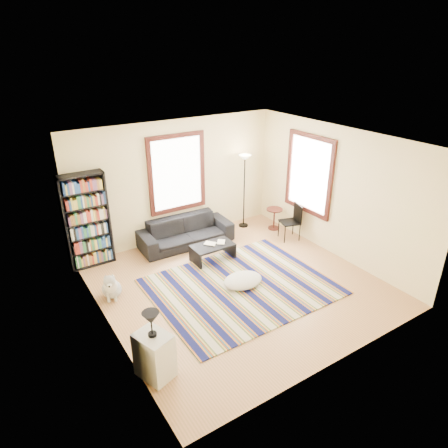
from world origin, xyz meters
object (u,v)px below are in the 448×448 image
floor_cushion (243,280)px  floor_lamp (244,192)px  side_table (274,219)px  white_cabinet (154,355)px  bookshelf (87,221)px  sofa (186,232)px  coffee_table (213,252)px  folding_chair (290,222)px  dog (111,284)px

floor_cushion → floor_lamp: 2.85m
side_table → white_cabinet: white_cabinet is taller
bookshelf → floor_lamp: (3.81, -0.17, -0.07)m
floor_cushion → side_table: bearing=38.1°
sofa → coffee_table: sofa is taller
bookshelf → floor_lamp: 3.81m
sofa → folding_chair: 2.46m
side_table → folding_chair: folding_chair is taller
coffee_table → floor_lamp: floor_lamp is taller
floor_lamp → dog: size_ratio=3.40×
sofa → bookshelf: 2.22m
coffee_table → floor_lamp: 2.04m
white_cabinet → dog: white_cabinet is taller
floor_lamp → white_cabinet: bearing=-139.0°
bookshelf → floor_cushion: size_ratio=2.51×
floor_cushion → folding_chair: 2.35m
coffee_table → dog: dog is taller
sofa → folding_chair: size_ratio=2.50×
bookshelf → side_table: bearing=-9.4°
sofa → bookshelf: bookshelf is taller
coffee_table → dog: bearing=-175.8°
bookshelf → side_table: size_ratio=3.70×
floor_cushion → white_cabinet: white_cabinet is taller
sofa → floor_cushion: bearing=-84.3°
folding_chair → white_cabinet: folding_chair is taller
floor_cushion → floor_lamp: bearing=54.5°
folding_chair → white_cabinet: size_ratio=1.23×
floor_lamp → white_cabinet: (-3.95, -3.43, -0.58)m
sofa → side_table: size_ratio=3.98×
coffee_table → side_table: size_ratio=1.67×
bookshelf → floor_lamp: bearing=-2.6°
floor_cushion → floor_lamp: (1.59, 2.22, 0.83)m
side_table → white_cabinet: (-4.50, -2.88, 0.08)m
coffee_table → floor_cushion: coffee_table is taller
coffee_table → floor_cushion: bearing=-90.9°
floor_lamp → side_table: bearing=-45.3°
side_table → floor_cushion: bearing=-141.9°
white_cabinet → floor_lamp: bearing=22.4°
sofa → folding_chair: (2.20, -1.08, 0.12)m
dog → coffee_table: bearing=24.6°
sofa → dog: bearing=-149.8°
floor_lamp → folding_chair: 1.37m
dog → floor_lamp: bearing=38.1°
side_table → bookshelf: bearing=170.6°
folding_chair → dog: (-4.35, -0.05, -0.16)m
bookshelf → white_cabinet: bookshelf is taller
white_cabinet → folding_chair: bearing=8.3°
coffee_table → side_table: side_table is taller
sofa → white_cabinet: (-2.25, -3.33, 0.04)m
floor_lamp → side_table: (0.55, -0.55, -0.66)m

